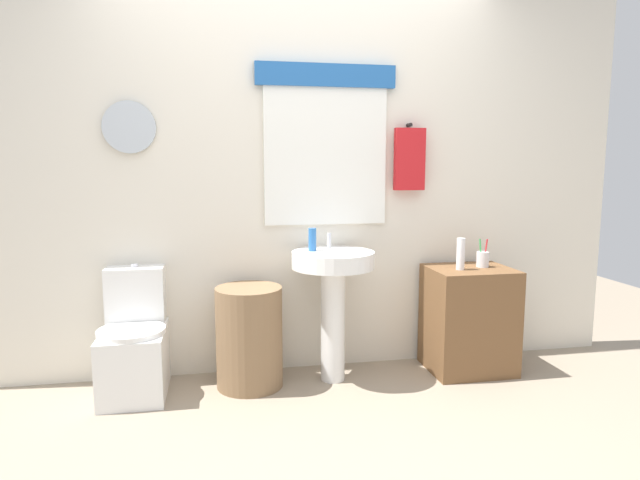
# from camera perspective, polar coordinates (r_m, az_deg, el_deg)

# --- Properties ---
(ground_plane) EXTENTS (8.00, 8.00, 0.00)m
(ground_plane) POSITION_cam_1_polar(r_m,az_deg,el_deg) (2.75, 1.59, -21.28)
(ground_plane) COLOR gray
(back_wall) EXTENTS (4.40, 0.18, 2.60)m
(back_wall) POSITION_cam_1_polar(r_m,az_deg,el_deg) (3.53, -2.29, 7.33)
(back_wall) COLOR silver
(back_wall) RESTS_ON ground_plane
(toilet) EXTENTS (0.38, 0.51, 0.75)m
(toilet) POSITION_cam_1_polar(r_m,az_deg,el_deg) (3.44, -18.87, -10.46)
(toilet) COLOR white
(toilet) RESTS_ON ground_plane
(laundry_hamper) EXTENTS (0.40, 0.40, 0.61)m
(laundry_hamper) POSITION_cam_1_polar(r_m,az_deg,el_deg) (3.36, -7.43, -10.06)
(laundry_hamper) COLOR #846647
(laundry_hamper) RESTS_ON ground_plane
(pedestal_sink) EXTENTS (0.51, 0.51, 0.82)m
(pedestal_sink) POSITION_cam_1_polar(r_m,az_deg,el_deg) (3.35, 1.38, -4.71)
(pedestal_sink) COLOR white
(pedestal_sink) RESTS_ON ground_plane
(faucet) EXTENTS (0.03, 0.03, 0.10)m
(faucet) POSITION_cam_1_polar(r_m,az_deg,el_deg) (3.42, 0.97, -0.08)
(faucet) COLOR silver
(faucet) RESTS_ON pedestal_sink
(wooden_cabinet) EXTENTS (0.52, 0.44, 0.68)m
(wooden_cabinet) POSITION_cam_1_polar(r_m,az_deg,el_deg) (3.71, 15.33, -8.02)
(wooden_cabinet) COLOR brown
(wooden_cabinet) RESTS_ON ground_plane
(soap_bottle) EXTENTS (0.05, 0.05, 0.14)m
(soap_bottle) POSITION_cam_1_polar(r_m,az_deg,el_deg) (3.33, -0.81, 0.05)
(soap_bottle) COLOR #2D6BB7
(soap_bottle) RESTS_ON pedestal_sink
(lotion_bottle) EXTENTS (0.05, 0.05, 0.20)m
(lotion_bottle) POSITION_cam_1_polar(r_m,az_deg,el_deg) (3.54, 14.55, -1.43)
(lotion_bottle) COLOR white
(lotion_bottle) RESTS_ON wooden_cabinet
(toothbrush_cup) EXTENTS (0.08, 0.08, 0.18)m
(toothbrush_cup) POSITION_cam_1_polar(r_m,az_deg,el_deg) (3.68, 16.71, -1.92)
(toothbrush_cup) COLOR silver
(toothbrush_cup) RESTS_ON wooden_cabinet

